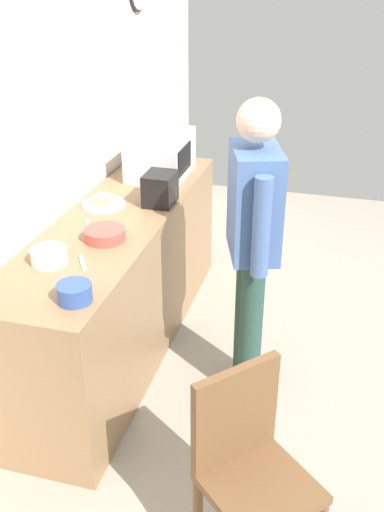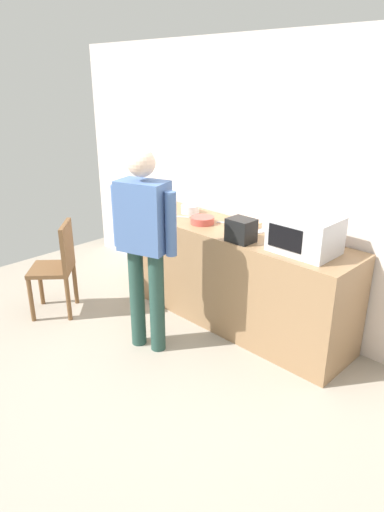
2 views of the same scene
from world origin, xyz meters
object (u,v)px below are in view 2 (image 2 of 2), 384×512
cereal_bowl (202,220)px  toaster (241,230)px  sandwich_plate (253,227)px  mixing_bowl (190,209)px  fork_utensil (226,223)px  microwave (305,234)px  salad_bowl (150,209)px  wooden_chair (58,264)px  person_standing (144,238)px  spoon_utensil (181,217)px

cereal_bowl → toaster: size_ratio=1.04×
sandwich_plate → cereal_bowl: same height
mixing_bowl → fork_utensil: size_ratio=1.09×
microwave → cereal_bowl: (-1.09, -0.03, -0.12)m
toaster → fork_utensil: size_ratio=1.29×
salad_bowl → wooden_chair: salad_bowl is taller
toaster → person_standing: bearing=-124.7°
mixing_bowl → toaster: 0.96m
person_standing → wooden_chair: 1.23m
microwave → salad_bowl: microwave is taller
sandwich_plate → fork_utensil: (-0.30, -0.03, -0.01)m
fork_utensil → toaster: bearing=-35.0°
salad_bowl → wooden_chair: size_ratio=0.17×
microwave → wooden_chair: microwave is taller
microwave → wooden_chair: size_ratio=0.53×
sandwich_plate → mixing_bowl: bearing=-177.4°
microwave → fork_utensil: (-0.94, 0.14, -0.15)m
person_standing → salad_bowl: bearing=137.4°
mixing_bowl → wooden_chair: (-0.66, -1.18, -0.46)m
cereal_bowl → wooden_chair: (-0.99, -1.01, -0.45)m
cereal_bowl → person_standing: person_standing is taller
salad_bowl → fork_utensil: salad_bowl is taller
cereal_bowl → fork_utensil: bearing=48.3°
microwave → cereal_bowl: microwave is taller
microwave → toaster: size_ratio=2.27×
mixing_bowl → fork_utensil: 0.48m
toaster → spoon_utensil: 0.88m
sandwich_plate → microwave: bearing=-15.1°
wooden_chair → cereal_bowl: bearing=45.5°
person_standing → wooden_chair: (-1.10, -0.21, -0.50)m
toaster → wooden_chair: 1.87m
microwave → cereal_bowl: bearing=-178.5°
cereal_bowl → person_standing: bearing=-82.0°
fork_utensil → spoon_utensil: (-0.44, -0.17, 0.00)m
cereal_bowl → person_standing: 0.81m
salad_bowl → fork_utensil: bearing=20.1°
cereal_bowl → wooden_chair: bearing=-134.5°
sandwich_plate → cereal_bowl: (-0.45, -0.20, 0.01)m
spoon_utensil → wooden_chair: bearing=-124.7°
salad_bowl → mixing_bowl: bearing=43.3°
spoon_utensil → cereal_bowl: bearing=-0.2°
mixing_bowl → fork_utensil: (0.48, 0.00, -0.04)m
salad_bowl → person_standing: size_ratio=0.09×
microwave → wooden_chair: bearing=-153.5°
microwave → toaster: microwave is taller
person_standing → wooden_chair: bearing=-169.4°
sandwich_plate → mixing_bowl: size_ratio=1.48×
cereal_bowl → mixing_bowl: (-0.33, 0.17, 0.01)m
mixing_bowl → toaster: (0.91, -0.30, 0.06)m
mixing_bowl → spoon_utensil: mixing_bowl is taller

